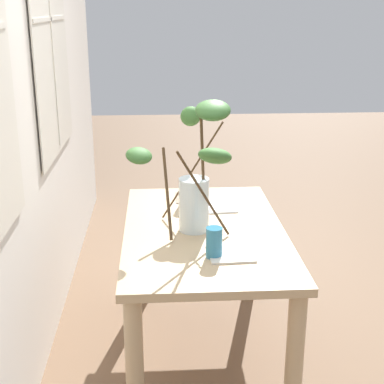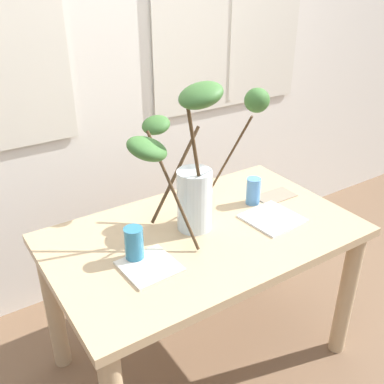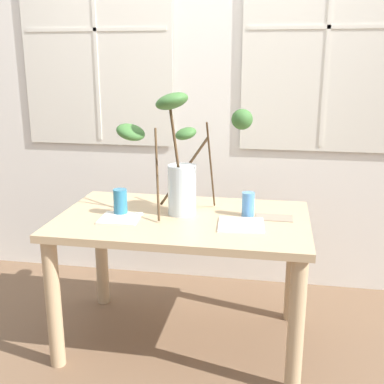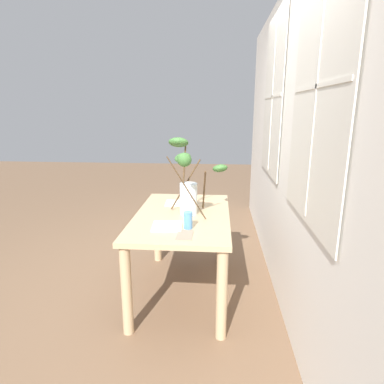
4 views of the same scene
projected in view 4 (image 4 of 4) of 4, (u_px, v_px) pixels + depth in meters
The scene contains 9 objects.
ground at pixel (183, 290), 2.96m from camera, with size 14.00×14.00×0.00m, color brown.
back_wall_with_windows at pixel (294, 146), 2.56m from camera, with size 5.24×0.14×2.62m.
dining_table at pixel (182, 228), 2.81m from camera, with size 1.32×0.80×0.73m.
vase_with_branches at pixel (188, 181), 2.72m from camera, with size 0.71×0.52×0.67m.
drinking_glass_blue_left at pixel (184, 196), 3.08m from camera, with size 0.07×0.07×0.14m, color teal.
drinking_glass_blue_right at pixel (188, 220), 2.43m from camera, with size 0.07×0.07×0.13m, color #4C84BC.
plate_square_left at pixel (176, 203), 3.09m from camera, with size 0.20×0.20×0.01m, color silver.
plate_square_right at pixel (167, 226), 2.48m from camera, with size 0.23×0.23×0.01m, color white.
napkin_folded at pixel (185, 235), 2.31m from camera, with size 0.19×0.11×0.00m, color gray.
Camera 4 is at (2.63, 0.29, 1.61)m, focal length 30.34 mm.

